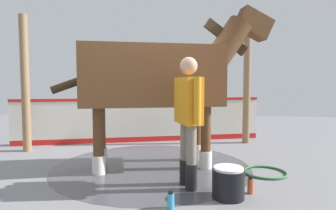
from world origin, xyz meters
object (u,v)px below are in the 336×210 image
bottle_shampoo (171,200)px  handler (188,113)px  bottle_spray (251,185)px  horse (160,77)px  wash_bucket (228,183)px  hose_coil (265,172)px

bottle_shampoo → handler: bearing=-99.7°
bottle_spray → bottle_shampoo: bearing=33.5°
horse → bottle_spray: size_ratio=15.65×
wash_bucket → hose_coil: bearing=-119.3°
handler → bottle_shampoo: 1.11m
wash_bucket → hose_coil: 1.19m
horse → handler: horse is taller
handler → bottle_shampoo: handler is taller
horse → hose_coil: horse is taller
horse → hose_coil: size_ratio=5.40×
bottle_spray → handler: bearing=-6.2°
handler → bottle_spray: handler is taller
horse → wash_bucket: (-1.06, 1.15, -1.27)m
bottle_spray → hose_coil: size_ratio=0.34×
handler → bottle_spray: bearing=146.9°
wash_bucket → hose_coil: size_ratio=0.59×
horse → bottle_spray: 2.13m
bottle_shampoo → hose_coil: (-1.20, -1.44, -0.07)m
hose_coil → bottle_shampoo: bearing=50.2°
horse → bottle_shampoo: horse is taller
bottle_shampoo → horse: bearing=-74.1°
horse → bottle_spray: bearing=-55.9°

